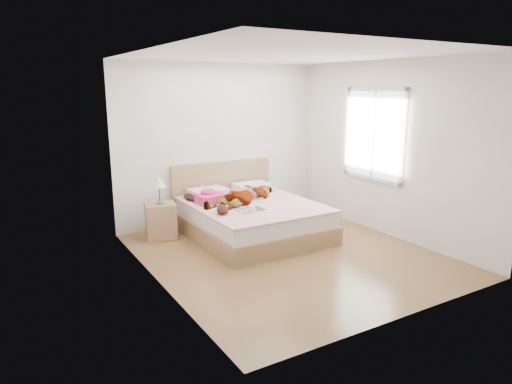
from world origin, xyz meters
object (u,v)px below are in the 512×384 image
woman (244,193)px  phone (204,187)px  coffee_mug (252,210)px  magazine (251,210)px  plush_toy (222,209)px  towel (210,197)px  nightstand (161,218)px  bed (250,217)px

woman → phone: (-0.50, 0.40, 0.08)m
coffee_mug → phone: bearing=101.3°
phone → magazine: (0.29, -0.98, -0.18)m
plush_toy → woman: bearing=40.0°
woman → towel: (-0.53, 0.11, -0.02)m
nightstand → magazine: bearing=-43.6°
woman → magazine: size_ratio=3.76×
woman → coffee_mug: woman is taller
towel → woman: bearing=-12.1°
woman → towel: bearing=-130.4°
magazine → plush_toy: (-0.45, 0.02, 0.06)m
woman → phone: phone is taller
woman → coffee_mug: bearing=-49.5°
woman → bed: (0.01, -0.15, -0.34)m
towel → nightstand: 0.79m
bed → coffee_mug: bearing=-117.1°
woman → towel: woman is taller
bed → towel: (-0.54, 0.26, 0.32)m
phone → plush_toy: size_ratio=0.38×
woman → phone: bearing=-156.9°
bed → nightstand: bed is taller
coffee_mug → plush_toy: 0.41m
bed → nightstand: bearing=156.7°
bed → coffee_mug: size_ratio=15.65×
nightstand → plush_toy: bearing=-59.3°
phone → nightstand: size_ratio=0.11×
bed → coffee_mug: 0.70m
woman → phone: size_ratio=15.65×
plush_toy → bed: bearing=31.2°
woman → bed: size_ratio=0.75×
phone → magazine: size_ratio=0.24×
magazine → plush_toy: plush_toy is taller
magazine → plush_toy: bearing=177.2°
towel → coffee_mug: size_ratio=3.10×
bed → nightstand: 1.34m
phone → coffee_mug: (0.22, -1.12, -0.14)m
woman → nightstand: bearing=-135.8°
woman → bed: 0.37m
woman → coffee_mug: 0.77m
plush_toy → nightstand: size_ratio=0.28×
woman → coffee_mug: size_ratio=11.74×
woman → bed: bed is taller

